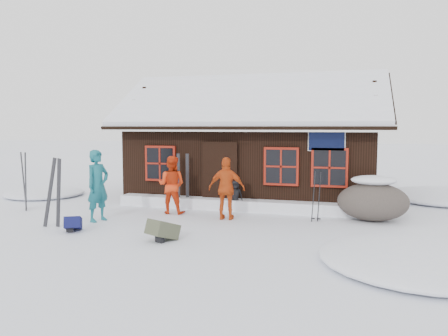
{
  "coord_description": "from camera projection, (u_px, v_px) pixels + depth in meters",
  "views": [
    {
      "loc": [
        4.72,
        -10.45,
        2.52
      ],
      "look_at": [
        1.15,
        2.0,
        1.3
      ],
      "focal_mm": 35.0,
      "sensor_mm": 36.0,
      "label": 1
    }
  ],
  "objects": [
    {
      "name": "boulder",
      "position": [
        373.0,
        200.0,
        11.72
      ],
      "size": [
        1.87,
        1.4,
        1.1
      ],
      "color": "#554A44",
      "rests_on": "ground"
    },
    {
      "name": "snow_mounds",
      "position": [
        239.0,
        213.0,
        12.86
      ],
      "size": [
        20.6,
        13.2,
        0.48
      ],
      "color": "white",
      "rests_on": "ground"
    },
    {
      "name": "backpack_olive",
      "position": [
        163.0,
        233.0,
        9.7
      ],
      "size": [
        0.69,
        0.76,
        0.34
      ],
      "primitive_type": "cube",
      "rotation": [
        0.0,
        0.0,
        -0.46
      ],
      "color": "#454834",
      "rests_on": "ground"
    },
    {
      "name": "skier_orange_left",
      "position": [
        171.0,
        185.0,
        12.7
      ],
      "size": [
        0.84,
        0.67,
        1.68
      ],
      "primitive_type": "imported",
      "rotation": [
        0.0,
        0.0,
        3.18
      ],
      "color": "red",
      "rests_on": "ground"
    },
    {
      "name": "ski_pair_right",
      "position": [
        183.0,
        181.0,
        13.63
      ],
      "size": [
        0.39,
        0.08,
        1.75
      ],
      "rotation": [
        0.0,
        0.0,
        0.14
      ],
      "color": "black",
      "rests_on": "ground"
    },
    {
      "name": "snow_drift",
      "position": [
        237.0,
        204.0,
        13.26
      ],
      "size": [
        7.6,
        0.6,
        0.35
      ],
      "primitive_type": "cube",
      "color": "white",
      "rests_on": "ground"
    },
    {
      "name": "ski_pair_left",
      "position": [
        54.0,
        193.0,
        10.92
      ],
      "size": [
        0.68,
        0.23,
        1.81
      ],
      "rotation": [
        0.0,
        0.0,
        -0.17
      ],
      "color": "black",
      "rests_on": "ground"
    },
    {
      "name": "ski_poles",
      "position": [
        316.0,
        197.0,
        11.59
      ],
      "size": [
        0.25,
        0.12,
        1.38
      ],
      "color": "black",
      "rests_on": "ground"
    },
    {
      "name": "ski_pair_mid",
      "position": [
        25.0,
        182.0,
        13.28
      ],
      "size": [
        0.43,
        0.36,
        1.81
      ],
      "rotation": [
        0.0,
        0.0,
        -0.68
      ],
      "color": "black",
      "rests_on": "ground"
    },
    {
      "name": "ground",
      "position": [
        161.0,
        223.0,
        11.53
      ],
      "size": [
        120.0,
        120.0,
        0.0
      ],
      "primitive_type": "plane",
      "color": "white",
      "rests_on": "ground"
    },
    {
      "name": "backpack_blue",
      "position": [
        73.0,
        226.0,
        10.56
      ],
      "size": [
        0.57,
        0.62,
        0.27
      ],
      "primitive_type": "cube",
      "rotation": [
        0.0,
        0.0,
        0.49
      ],
      "color": "#0F1244",
      "rests_on": "ground"
    },
    {
      "name": "mountain_hut",
      "position": [
        256.0,
        153.0,
        15.74
      ],
      "size": [
        8.9,
        6.09,
        4.42
      ],
      "color": "black",
      "rests_on": "ground"
    },
    {
      "name": "skier_teal",
      "position": [
        98.0,
        186.0,
        11.65
      ],
      "size": [
        0.64,
        0.8,
        1.92
      ],
      "primitive_type": "imported",
      "rotation": [
        0.0,
        0.0,
        1.29
      ],
      "color": "#165F6A",
      "rests_on": "ground"
    },
    {
      "name": "skier_crouched",
      "position": [
        235.0,
        196.0,
        13.11
      ],
      "size": [
        0.51,
        0.41,
        0.91
      ],
      "primitive_type": "imported",
      "rotation": [
        0.0,
        0.0,
        0.3
      ],
      "color": "black",
      "rests_on": "ground"
    },
    {
      "name": "skier_orange_right",
      "position": [
        227.0,
        189.0,
        11.85
      ],
      "size": [
        1.03,
        0.48,
        1.71
      ],
      "primitive_type": "imported",
      "rotation": [
        0.0,
        0.0,
        3.21
      ],
      "color": "#CA4714",
      "rests_on": "ground"
    }
  ]
}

